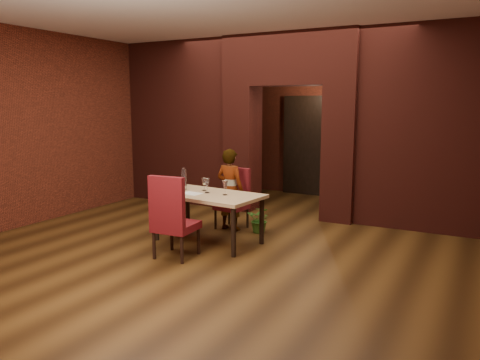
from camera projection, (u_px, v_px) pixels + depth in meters
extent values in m
plane|color=#452C11|center=(236.00, 242.00, 6.82)|extent=(8.00, 8.00, 0.00)
cube|color=silver|center=(235.00, 13.00, 6.31)|extent=(7.00, 8.00, 0.04)
cube|color=maroon|center=(325.00, 122.00, 10.04)|extent=(7.00, 0.04, 3.20)
cube|color=maroon|center=(61.00, 126.00, 8.20)|extent=(0.04, 8.00, 3.20)
cube|color=maroon|center=(243.00, 149.00, 8.82)|extent=(0.55, 0.55, 2.30)
cube|color=maroon|center=(341.00, 154.00, 7.93)|extent=(0.55, 0.55, 2.30)
cube|color=maroon|center=(291.00, 59.00, 8.12)|extent=(2.45, 0.55, 0.90)
cube|color=maroon|center=(181.00, 123.00, 9.41)|extent=(2.28, 0.35, 3.20)
cube|color=maroon|center=(432.00, 129.00, 7.20)|extent=(2.28, 0.35, 3.20)
cube|color=brown|center=(235.00, 182.00, 8.66)|extent=(0.40, 0.03, 0.50)
cube|color=black|center=(306.00, 147.00, 10.26)|extent=(0.90, 0.08, 2.10)
cube|color=black|center=(305.00, 147.00, 10.23)|extent=(1.02, 0.04, 2.22)
cube|color=tan|center=(208.00, 218.00, 6.76)|extent=(1.61, 1.01, 0.72)
cube|color=maroon|center=(232.00, 199.00, 7.48)|extent=(0.49, 0.49, 0.97)
cube|color=maroon|center=(176.00, 216.00, 6.07)|extent=(0.53, 0.53, 1.10)
imported|color=silver|center=(230.00, 190.00, 7.39)|extent=(0.50, 0.34, 1.30)
cube|color=silver|center=(191.00, 193.00, 6.69)|extent=(0.32, 0.25, 0.00)
cylinder|color=silver|center=(179.00, 184.00, 6.92)|extent=(0.16, 0.16, 0.19)
cylinder|color=white|center=(184.00, 178.00, 7.00)|extent=(0.08, 0.08, 0.33)
imported|color=#326D20|center=(260.00, 219.00, 7.28)|extent=(0.42, 0.37, 0.42)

